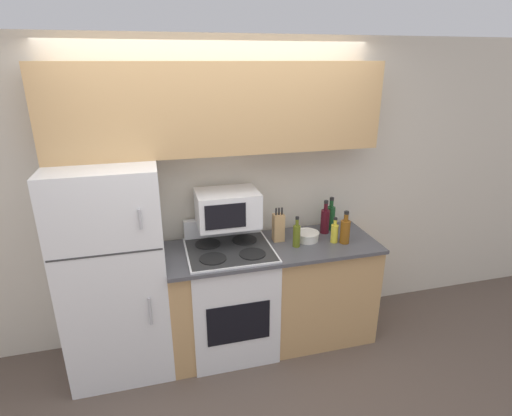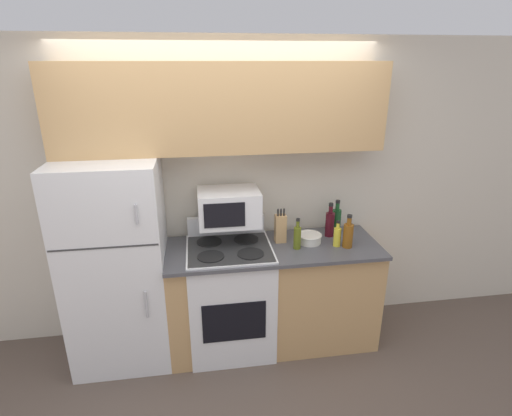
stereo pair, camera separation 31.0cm
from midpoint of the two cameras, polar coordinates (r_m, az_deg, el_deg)
The scene contains 14 objects.
ground_plane at distance 3.51m, azimuth -0.49°, elevation -21.88°, with size 12.00×12.00×0.00m, color brown.
wall_back at distance 3.43m, azimuth -2.15°, elevation 1.95°, with size 8.00×0.05×2.55m.
lower_cabinets at distance 3.52m, azimuth 4.98°, elevation -12.24°, with size 1.75×0.65×0.93m.
refrigerator at distance 3.30m, azimuth -16.70°, elevation -7.90°, with size 0.75×0.66×1.69m.
upper_cabinets at distance 3.09m, azimuth -1.92°, elevation 14.10°, with size 2.50×0.32×0.66m.
stove at distance 3.44m, azimuth -1.03°, elevation -12.58°, with size 0.69×0.63×1.10m.
microwave at distance 3.21m, azimuth -1.15°, elevation 0.09°, with size 0.49×0.36×0.28m.
knife_block at distance 3.33m, azimuth 6.18°, elevation -2.94°, with size 0.09×0.08×0.29m.
bowl at distance 3.38m, azimuth 10.27°, elevation -4.30°, with size 0.21×0.21×0.08m.
bottle_wine_green at distance 3.59m, azimuth 13.88°, elevation -1.72°, with size 0.08×0.08×0.30m.
bottle_olive_oil at distance 3.23m, azimuth 8.67°, elevation -4.15°, with size 0.06×0.06×0.26m.
bottle_whiskey at distance 3.34m, azimuth 15.65°, elevation -3.73°, with size 0.08×0.08×0.28m.
bottle_wine_red at distance 3.50m, azimuth 13.01°, elevation -2.18°, with size 0.08×0.08×0.30m.
bottle_cooking_spray at distance 3.35m, azimuth 14.15°, elevation -3.97°, with size 0.06×0.06×0.22m.
Camera 2 is at (-0.21, -2.60, 2.36)m, focal length 28.00 mm.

